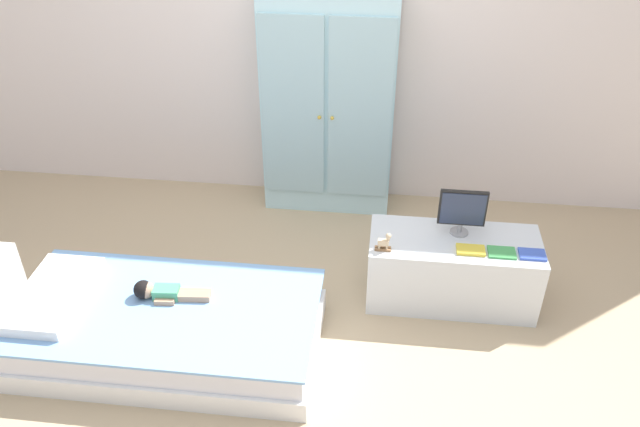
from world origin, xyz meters
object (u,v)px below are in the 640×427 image
object	(u,v)px
rocking_horse_toy	(385,242)
book_yellow	(471,250)
book_green	(502,253)
doll	(158,291)
wardrobe	(328,107)
book_blue	(532,254)
tv_stand	(452,269)
bed	(167,327)
tv_monitor	(462,210)

from	to	relation	value
rocking_horse_toy	book_yellow	size ratio (longest dim) A/B	0.71
rocking_horse_toy	book_green	size ratio (longest dim) A/B	0.74
doll	book_green	xyz separation A→B (m)	(1.75, 0.39, 0.10)
wardrobe	book_green	distance (m)	1.47
rocking_horse_toy	book_blue	distance (m)	0.77
wardrobe	book_blue	world-z (taller)	wardrobe
book_green	book_blue	distance (m)	0.16
tv_stand	rocking_horse_toy	xyz separation A→B (m)	(-0.38, -0.13, 0.25)
wardrobe	book_yellow	xyz separation A→B (m)	(0.86, -1.00, -0.32)
bed	doll	xyz separation A→B (m)	(-0.05, 0.08, 0.17)
book_green	bed	bearing A→B (deg)	-164.55
tv_stand	tv_monitor	size ratio (longest dim) A/B	3.44
bed	wardrobe	distance (m)	1.73
book_yellow	tv_stand	bearing A→B (deg)	127.39
bed	book_yellow	bearing A→B (deg)	16.98
tv_monitor	book_yellow	size ratio (longest dim) A/B	1.81
tv_monitor	book_yellow	world-z (taller)	tv_monitor
rocking_horse_toy	book_yellow	xyz separation A→B (m)	(0.45, 0.04, -0.04)
tv_stand	rocking_horse_toy	bearing A→B (deg)	-161.32
bed	book_yellow	size ratio (longest dim) A/B	10.40
doll	book_blue	size ratio (longest dim) A/B	2.86
tv_stand	book_green	size ratio (longest dim) A/B	6.44
book_green	tv_stand	bearing A→B (deg)	158.47
book_yellow	book_blue	distance (m)	0.32
book_yellow	rocking_horse_toy	bearing A→B (deg)	-175.08
rocking_horse_toy	book_green	distance (m)	0.62
doll	book_green	distance (m)	1.80
tv_monitor	book_green	bearing A→B (deg)	-37.08
bed	book_blue	xyz separation A→B (m)	(1.85, 0.47, 0.28)
tv_stand	tv_monitor	xyz separation A→B (m)	(0.02, 0.07, 0.35)
book_green	book_blue	world-z (taller)	book_blue
book_yellow	book_green	bearing A→B (deg)	0.00
tv_stand	rocking_horse_toy	distance (m)	0.48
doll	book_blue	world-z (taller)	book_blue
rocking_horse_toy	tv_stand	bearing A→B (deg)	18.68
rocking_horse_toy	wardrobe	bearing A→B (deg)	111.44
bed	rocking_horse_toy	bearing A→B (deg)	21.67
rocking_horse_toy	book_yellow	world-z (taller)	rocking_horse_toy
tv_stand	rocking_horse_toy	world-z (taller)	rocking_horse_toy
book_green	book_blue	bearing A→B (deg)	0.00
tv_stand	book_yellow	distance (m)	0.24
doll	wardrobe	xyz separation A→B (m)	(0.73, 1.40, 0.42)
tv_stand	tv_monitor	world-z (taller)	tv_monitor
bed	book_blue	distance (m)	1.93
book_yellow	book_blue	world-z (taller)	book_yellow
doll	tv_monitor	bearing A→B (deg)	19.75
doll	book_yellow	bearing A→B (deg)	13.89
rocking_horse_toy	book_blue	world-z (taller)	rocking_horse_toy
doll	tv_stand	xyz separation A→B (m)	(1.52, 0.48, -0.10)
doll	tv_stand	size ratio (longest dim) A/B	0.42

